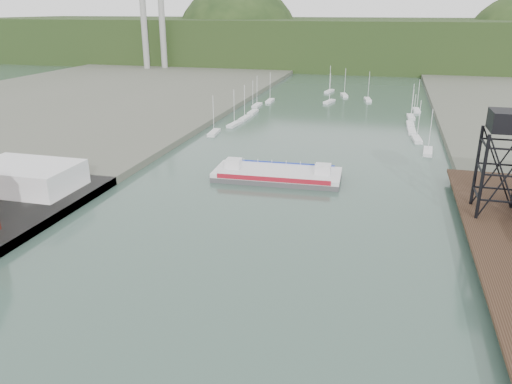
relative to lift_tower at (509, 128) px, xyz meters
The scene contains 6 objects.
white_shed 80.28m from the lift_tower, behind, with size 18.00×12.00×4.50m, color silver.
lift_tower is the anchor object (origin of this frame).
marina_sailboats 89.04m from the lift_tower, 113.46° to the left, with size 57.71×92.65×0.90m.
smokestacks 224.80m from the lift_tower, 128.94° to the left, with size 11.20×8.20×60.00m.
distant_hills 246.51m from the lift_tower, 99.10° to the left, with size 500.00×120.00×80.00m.
chain_ferry 42.53m from the lift_tower, 160.52° to the left, with size 25.46×11.27×3.60m.
Camera 1 is at (17.53, -21.15, 32.20)m, focal length 35.00 mm.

